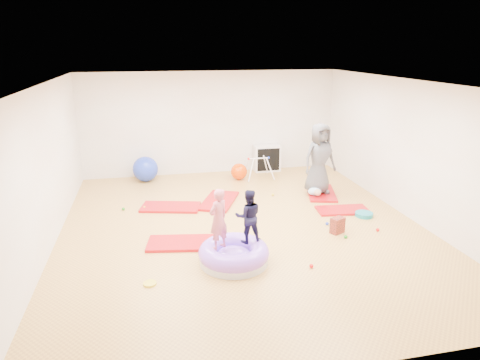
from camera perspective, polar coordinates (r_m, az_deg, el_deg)
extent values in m
cube|color=gold|center=(8.49, 0.43, -6.40)|extent=(7.00, 8.00, 0.01)
cube|color=white|center=(7.79, 0.48, 12.79)|extent=(7.00, 8.00, 0.01)
cube|color=beige|center=(11.87, -3.83, 7.57)|extent=(7.00, 0.01, 2.80)
cube|color=beige|center=(4.45, 12.03, -10.18)|extent=(7.00, 0.01, 2.80)
cube|color=beige|center=(8.04, -24.68, 1.18)|extent=(0.01, 8.00, 2.80)
cube|color=beige|center=(9.41, 21.77, 3.73)|extent=(0.01, 8.00, 2.80)
cube|color=#AD1919|center=(7.88, -7.57, -8.33)|extent=(1.37, 0.85, 0.05)
cube|color=#AD1919|center=(9.59, -9.25, -3.58)|extent=(1.39, 0.93, 0.05)
cube|color=#AD1919|center=(9.84, -2.81, -2.80)|extent=(1.14, 1.47, 0.05)
cube|color=#AD1919|center=(9.57, 13.52, -3.92)|extent=(1.16, 0.67, 0.05)
cube|color=#AD1919|center=(10.55, 10.76, -1.69)|extent=(0.95, 1.39, 0.05)
cylinder|color=silver|center=(7.20, -0.82, -10.47)|extent=(1.13, 1.13, 0.13)
torus|color=#955AF5|center=(7.14, -0.83, -9.63)|extent=(1.17, 1.17, 0.31)
ellipsoid|color=#955AF5|center=(7.17, -0.83, -10.15)|extent=(0.62, 0.62, 0.28)
imported|color=#D16275|center=(6.82, -2.92, -4.85)|extent=(0.44, 0.41, 1.02)
imported|color=black|center=(7.05, 1.12, -4.49)|extent=(0.48, 0.38, 0.92)
imported|color=#4A4B51|center=(10.24, 10.54, 2.81)|extent=(0.91, 0.68, 1.68)
ellipsoid|color=#ACD7FD|center=(10.25, 9.97, -1.49)|extent=(0.34, 0.22, 0.20)
sphere|color=#D3AB84|center=(10.11, 10.31, -1.64)|extent=(0.16, 0.16, 0.16)
sphere|color=#1F37C3|center=(8.77, 11.55, -5.73)|extent=(0.07, 0.07, 0.07)
sphere|color=#1D8319|center=(7.20, -0.29, -10.71)|extent=(0.07, 0.07, 0.07)
sphere|color=red|center=(8.74, 17.89, -6.34)|extent=(0.07, 0.07, 0.07)
sphere|color=#1D8319|center=(9.69, -15.29, -3.73)|extent=(0.07, 0.07, 0.07)
sphere|color=yellow|center=(10.24, 4.39, -1.97)|extent=(0.07, 0.07, 0.07)
sphere|color=#1D8319|center=(8.27, 13.92, -7.36)|extent=(0.07, 0.07, 0.07)
sphere|color=red|center=(7.14, 9.50, -11.25)|extent=(0.07, 0.07, 0.07)
sphere|color=yellow|center=(9.64, -12.63, -3.63)|extent=(0.07, 0.07, 0.07)
sphere|color=#1F37C3|center=(11.52, -12.50, 1.43)|extent=(0.66, 0.66, 0.66)
sphere|color=#E13B00|center=(11.43, -0.14, 1.14)|extent=(0.44, 0.44, 0.44)
cylinder|color=silver|center=(11.23, 1.49, 1.29)|extent=(0.21, 0.22, 0.57)
cylinder|color=silver|center=(11.69, 0.92, 1.95)|extent=(0.21, 0.22, 0.57)
cylinder|color=silver|center=(11.37, 4.09, 1.45)|extent=(0.21, 0.22, 0.57)
cylinder|color=silver|center=(11.82, 3.44, 2.09)|extent=(0.21, 0.22, 0.57)
cylinder|color=silver|center=(11.46, 2.50, 2.90)|extent=(0.55, 0.03, 0.03)
sphere|color=red|center=(11.39, 1.15, 2.83)|extent=(0.07, 0.07, 0.07)
sphere|color=#1F37C3|center=(11.53, 3.84, 2.97)|extent=(0.07, 0.07, 0.07)
cube|color=silver|center=(12.22, 3.59, 2.93)|extent=(0.74, 0.36, 0.74)
cube|color=black|center=(12.05, 3.82, 2.72)|extent=(0.64, 0.02, 0.64)
cube|color=silver|center=(12.17, 3.66, 2.86)|extent=(0.02, 0.25, 0.65)
cube|color=silver|center=(12.17, 3.66, 2.86)|extent=(0.65, 0.25, 0.02)
cylinder|color=#147A8D|center=(9.40, 16.20, -4.43)|extent=(0.37, 0.37, 0.08)
cube|color=red|center=(8.43, 12.87, -5.91)|extent=(0.31, 0.27, 0.31)
cylinder|color=yellow|center=(6.76, -11.93, -13.36)|extent=(0.20, 0.20, 0.03)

